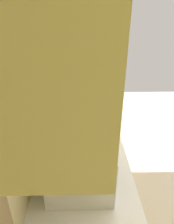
{
  "coord_description": "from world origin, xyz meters",
  "views": [
    {
      "loc": [
        -1.65,
        1.1,
        1.8
      ],
      "look_at": [
        -0.47,
        1.08,
        1.21
      ],
      "focal_mm": 31.29,
      "sensor_mm": 36.0,
      "label": 1
    }
  ],
  "objects_px": {
    "bowl": "(97,129)",
    "kettle": "(94,105)",
    "microwave": "(81,159)",
    "oven_range": "(85,102)"
  },
  "relations": [
    {
      "from": "bowl",
      "to": "kettle",
      "type": "distance_m",
      "value": 0.41
    },
    {
      "from": "microwave",
      "to": "kettle",
      "type": "bearing_deg",
      "value": -8.15
    },
    {
      "from": "oven_range",
      "to": "bowl",
      "type": "xyz_separation_m",
      "value": [
        -1.59,
        -0.09,
        0.45
      ]
    },
    {
      "from": "oven_range",
      "to": "bowl",
      "type": "bearing_deg",
      "value": -176.75
    },
    {
      "from": "microwave",
      "to": "bowl",
      "type": "bearing_deg",
      "value": -14.2
    },
    {
      "from": "microwave",
      "to": "kettle",
      "type": "xyz_separation_m",
      "value": [
        0.94,
        -0.14,
        -0.08
      ]
    },
    {
      "from": "oven_range",
      "to": "bowl",
      "type": "height_order",
      "value": "oven_range"
    },
    {
      "from": "oven_range",
      "to": "bowl",
      "type": "distance_m",
      "value": 1.65
    },
    {
      "from": "microwave",
      "to": "oven_range",
      "type": "bearing_deg",
      "value": -1.22
    },
    {
      "from": "bowl",
      "to": "kettle",
      "type": "relative_size",
      "value": 1.09
    }
  ]
}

